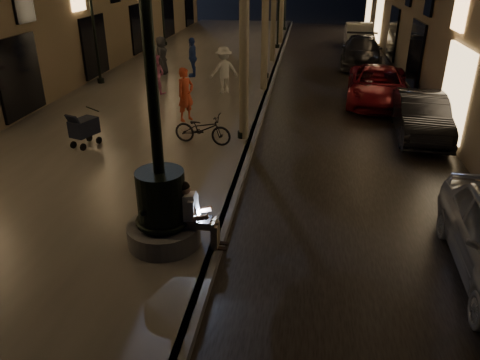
% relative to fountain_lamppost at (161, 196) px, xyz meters
% --- Properties ---
extents(ground, '(120.00, 120.00, 0.00)m').
position_rel_fountain_lamppost_xyz_m(ground, '(1.00, 13.00, -1.21)').
color(ground, black).
rests_on(ground, ground).
extents(cobble_lane, '(6.00, 45.00, 0.02)m').
position_rel_fountain_lamppost_xyz_m(cobble_lane, '(4.00, 13.00, -1.20)').
color(cobble_lane, black).
rests_on(cobble_lane, ground).
extents(promenade, '(8.00, 45.00, 0.20)m').
position_rel_fountain_lamppost_xyz_m(promenade, '(-3.00, 13.00, -1.11)').
color(promenade, '#605B55').
rests_on(promenade, ground).
extents(curb_strip, '(0.25, 45.00, 0.20)m').
position_rel_fountain_lamppost_xyz_m(curb_strip, '(1.00, 13.00, -1.11)').
color(curb_strip, '#59595B').
rests_on(curb_strip, ground).
extents(fountain_lamppost, '(1.40, 1.40, 5.21)m').
position_rel_fountain_lamppost_xyz_m(fountain_lamppost, '(0.00, 0.00, 0.00)').
color(fountain_lamppost, '#59595B').
rests_on(fountain_lamppost, promenade).
extents(seated_man_laptop, '(0.96, 0.32, 1.33)m').
position_rel_fountain_lamppost_xyz_m(seated_man_laptop, '(0.61, 0.00, -0.31)').
color(seated_man_laptop, gray).
rests_on(seated_man_laptop, promenade).
extents(lamp_curb_a, '(0.36, 0.36, 4.81)m').
position_rel_fountain_lamppost_xyz_m(lamp_curb_a, '(0.70, 6.00, 2.02)').
color(lamp_curb_a, black).
rests_on(lamp_curb_a, promenade).
extents(lamp_curb_b, '(0.36, 0.36, 4.81)m').
position_rel_fountain_lamppost_xyz_m(lamp_curb_b, '(0.70, 14.00, 2.02)').
color(lamp_curb_b, black).
rests_on(lamp_curb_b, promenade).
extents(lamp_left_b, '(0.36, 0.36, 4.81)m').
position_rel_fountain_lamppost_xyz_m(lamp_left_b, '(-6.40, 12.00, 2.02)').
color(lamp_left_b, black).
rests_on(lamp_left_b, promenade).
extents(stroller, '(0.72, 1.13, 1.15)m').
position_rel_fountain_lamppost_xyz_m(stroller, '(-3.73, 4.65, -0.44)').
color(stroller, black).
rests_on(stroller, promenade).
extents(car_second, '(1.68, 4.22, 1.37)m').
position_rel_fountain_lamppost_xyz_m(car_second, '(6.20, 7.43, -0.53)').
color(car_second, black).
rests_on(car_second, ground).
extents(car_third, '(2.71, 5.12, 1.37)m').
position_rel_fountain_lamppost_xyz_m(car_third, '(5.34, 11.22, -0.53)').
color(car_third, maroon).
rests_on(car_third, ground).
extents(car_rear, '(2.45, 5.15, 1.45)m').
position_rel_fountain_lamppost_xyz_m(car_rear, '(5.36, 18.40, -0.49)').
color(car_rear, '#303035').
rests_on(car_rear, ground).
extents(car_fifth, '(1.74, 4.72, 1.54)m').
position_rel_fountain_lamppost_xyz_m(car_fifth, '(5.67, 23.57, -0.44)').
color(car_fifth, '#A6A6A1').
rests_on(car_fifth, ground).
extents(pedestrian_red, '(0.72, 0.77, 1.77)m').
position_rel_fountain_lamppost_xyz_m(pedestrian_red, '(-1.39, 7.42, -0.13)').
color(pedestrian_red, '#C64227').
rests_on(pedestrian_red, promenade).
extents(pedestrian_pink, '(0.89, 0.76, 1.57)m').
position_rel_fountain_lamppost_xyz_m(pedestrian_pink, '(-3.41, 10.64, -0.23)').
color(pedestrian_pink, pink).
rests_on(pedestrian_pink, promenade).
extents(pedestrian_white, '(1.37, 1.19, 1.84)m').
position_rel_fountain_lamppost_xyz_m(pedestrian_white, '(-0.74, 11.12, -0.09)').
color(pedestrian_white, silver).
rests_on(pedestrian_white, promenade).
extents(pedestrian_blue, '(0.58, 1.08, 1.76)m').
position_rel_fountain_lamppost_xyz_m(pedestrian_blue, '(-2.66, 13.81, -0.13)').
color(pedestrian_blue, navy).
rests_on(pedestrian_blue, promenade).
extents(pedestrian_dark, '(0.57, 0.86, 1.72)m').
position_rel_fountain_lamppost_xyz_m(pedestrian_dark, '(-4.23, 14.16, -0.15)').
color(pedestrian_dark, '#313236').
rests_on(pedestrian_dark, promenade).
extents(bicycle, '(1.81, 0.86, 0.91)m').
position_rel_fountain_lamppost_xyz_m(bicycle, '(-0.38, 5.33, -0.56)').
color(bicycle, black).
rests_on(bicycle, promenade).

